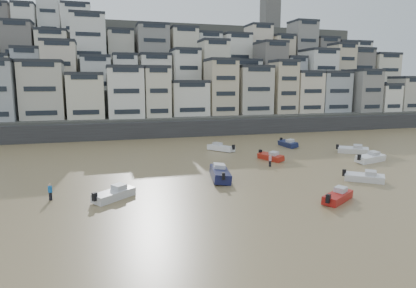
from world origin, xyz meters
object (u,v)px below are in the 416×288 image
object	(u,v)px
boat_a	(338,195)
boat_e	(271,156)
boat_h	(221,147)
boat_b	(364,176)
boat_d	(371,157)
boat_c	(220,172)
boat_i	(288,143)
person_blue	(50,192)
boat_j	(114,193)
person_pink	(270,161)
boat_g	(353,149)

from	to	relation	value
boat_a	boat_e	bearing A→B (deg)	50.48
boat_h	boat_b	distance (m)	26.35
boat_d	boat_c	world-z (taller)	boat_c
boat_h	boat_a	xyz separation A→B (m)	(2.27, -29.96, -0.07)
boat_i	person_blue	xyz separation A→B (m)	(-38.58, -21.97, 0.15)
person_blue	boat_h	bearing A→B (deg)	40.28
boat_c	boat_e	distance (m)	14.12
boat_a	person_blue	world-z (taller)	person_blue
boat_h	boat_j	world-z (taller)	boat_h
boat_i	boat_c	bearing A→B (deg)	-48.76
boat_a	person_pink	size ratio (longest dim) A/B	2.83
boat_h	boat_j	xyz separation A→B (m)	(-19.12, -22.95, -0.04)
boat_h	person_blue	size ratio (longest dim) A/B	3.12
boat_h	boat_i	world-z (taller)	boat_h
person_blue	boat_a	bearing A→B (deg)	-17.22
boat_d	boat_j	size ratio (longest dim) A/B	1.12
boat_b	boat_d	bearing A→B (deg)	85.60
boat_j	boat_g	distance (m)	42.27
boat_a	person_blue	xyz separation A→B (m)	(-27.55, 8.54, 0.20)
boat_i	person_pink	bearing A→B (deg)	-39.36
boat_b	boat_i	bearing A→B (deg)	120.95
boat_d	boat_e	size ratio (longest dim) A/B	1.18
boat_c	boat_a	xyz separation A→B (m)	(8.54, -11.56, -0.26)
boat_h	boat_i	size ratio (longest dim) A/B	1.03
boat_a	person_pink	world-z (taller)	person_pink
boat_a	boat_d	bearing A→B (deg)	9.83
boat_h	boat_b	size ratio (longest dim) A/B	1.12
boat_i	boat_e	bearing A→B (deg)	-42.60
boat_b	person_blue	world-z (taller)	person_blue
boat_d	boat_c	distance (m)	24.96
boat_j	boat_b	distance (m)	29.11
boat_i	person_blue	distance (m)	44.40
boat_i	boat_b	bearing A→B (deg)	-10.45
boat_c	boat_b	bearing A→B (deg)	-98.79
boat_j	person_blue	distance (m)	6.35
boat_g	boat_c	bearing A→B (deg)	-124.15
boat_a	person_blue	size ratio (longest dim) A/B	2.83
boat_d	person_pink	bearing A→B (deg)	158.32
boat_g	person_blue	world-z (taller)	person_blue
boat_e	person_blue	xyz separation A→B (m)	(-30.09, -11.77, 0.20)
boat_e	boat_a	bearing A→B (deg)	-25.75
boat_g	boat_a	distance (m)	28.23
boat_d	person_blue	bearing A→B (deg)	171.88
boat_c	boat_a	bearing A→B (deg)	-132.06
person_pink	boat_b	bearing A→B (deg)	-55.88
boat_h	boat_e	size ratio (longest dim) A/B	1.11
boat_g	person_pink	world-z (taller)	person_pink
boat_c	boat_i	xyz separation A→B (m)	(19.58, 18.95, -0.21)
boat_g	boat_a	bearing A→B (deg)	-94.89
boat_g	boat_a	world-z (taller)	boat_g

